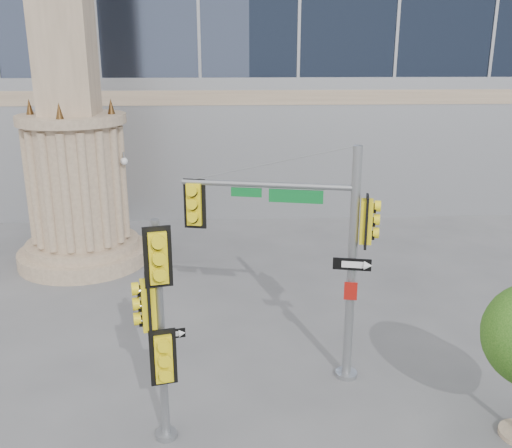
{
  "coord_description": "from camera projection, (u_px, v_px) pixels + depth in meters",
  "views": [
    {
      "loc": [
        -0.99,
        -9.97,
        7.16
      ],
      "look_at": [
        -0.36,
        2.0,
        3.45
      ],
      "focal_mm": 40.0,
      "sensor_mm": 36.0,
      "label": 1
    }
  ],
  "objects": [
    {
      "name": "monument",
      "position": [
        70.0,
        101.0,
        18.33
      ],
      "size": [
        4.4,
        4.4,
        16.6
      ],
      "color": "gray",
      "rests_on": "ground"
    },
    {
      "name": "ground",
      "position": [
        279.0,
        413.0,
        11.68
      ],
      "size": [
        120.0,
        120.0,
        0.0
      ],
      "primitive_type": "plane",
      "color": "#545456",
      "rests_on": "ground"
    },
    {
      "name": "main_signal_pole",
      "position": [
        308.0,
        238.0,
        12.18
      ],
      "size": [
        4.04,
        1.23,
        5.28
      ],
      "rotation": [
        0.0,
        0.0,
        -0.22
      ],
      "color": "slate",
      "rests_on": "ground"
    },
    {
      "name": "secondary_signal_pole",
      "position": [
        158.0,
        318.0,
        10.11
      ],
      "size": [
        0.8,
        0.58,
        4.37
      ],
      "rotation": [
        0.0,
        0.0,
        0.22
      ],
      "color": "slate",
      "rests_on": "ground"
    }
  ]
}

